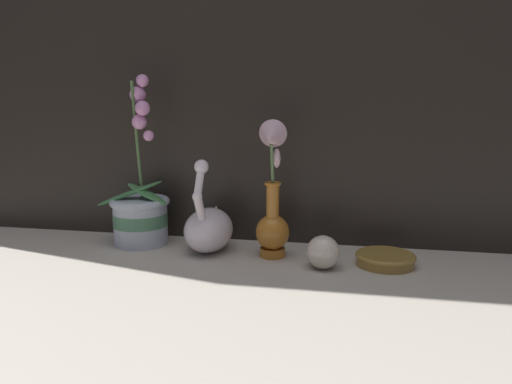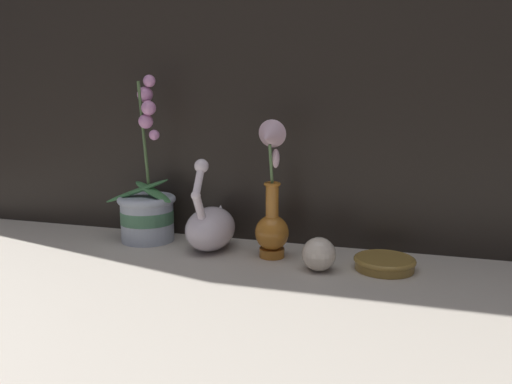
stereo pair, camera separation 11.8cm
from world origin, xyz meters
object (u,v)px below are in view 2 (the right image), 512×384
(orchid_potted_plant, at_px, (147,208))
(swan_figurine, at_px, (211,226))
(blue_vase, at_px, (271,205))
(amber_dish, at_px, (385,262))
(glass_sphere, at_px, (319,254))

(orchid_potted_plant, bearing_deg, swan_figurine, -7.99)
(orchid_potted_plant, height_order, swan_figurine, orchid_potted_plant)
(blue_vase, xyz_separation_m, amber_dish, (0.26, -0.01, -0.11))
(glass_sphere, bearing_deg, swan_figurine, 164.34)
(blue_vase, xyz_separation_m, glass_sphere, (0.12, -0.06, -0.09))
(swan_figurine, bearing_deg, glass_sphere, -15.66)
(glass_sphere, height_order, amber_dish, glass_sphere)
(swan_figurine, relative_size, blue_vase, 0.72)
(orchid_potted_plant, distance_m, swan_figurine, 0.19)
(glass_sphere, bearing_deg, amber_dish, 19.66)
(swan_figurine, bearing_deg, orchid_potted_plant, 172.01)
(blue_vase, distance_m, amber_dish, 0.28)
(blue_vase, distance_m, glass_sphere, 0.16)
(orchid_potted_plant, height_order, amber_dish, orchid_potted_plant)
(swan_figurine, xyz_separation_m, blue_vase, (0.16, -0.02, 0.07))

